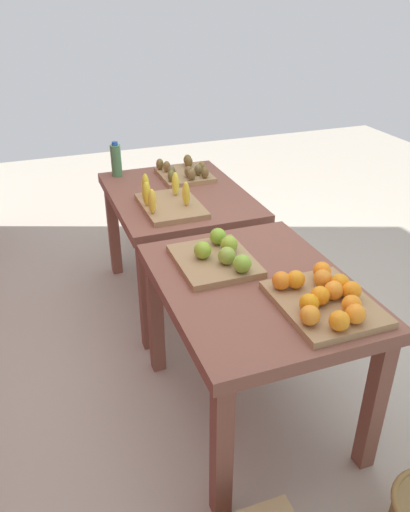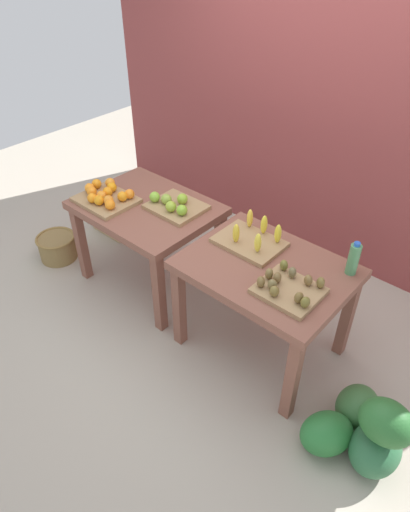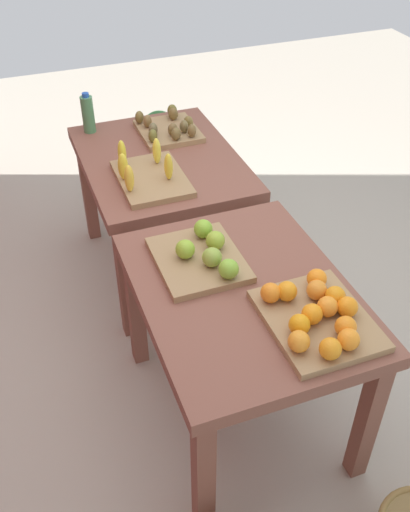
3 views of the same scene
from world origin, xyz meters
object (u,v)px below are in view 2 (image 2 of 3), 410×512
object	(u,v)px
orange_bin	(106,196)
water_bottle	(353,259)
display_table_right	(266,279)
kiwi_bin	(288,288)
display_table_left	(147,217)
watermelon_pile	(361,429)
cardboard_produce_box	(117,220)
apple_bin	(174,205)
banana_crate	(251,239)
wicker_basket	(57,247)

from	to	relation	value
orange_bin	water_bottle	world-z (taller)	water_bottle
display_table_right	kiwi_bin	world-z (taller)	kiwi_bin
display_table_left	watermelon_pile	distance (m)	2.08
orange_bin	cardboard_produce_box	world-z (taller)	orange_bin
orange_bin	kiwi_bin	xyz separation A→B (m)	(1.62, 0.04, -0.01)
apple_bin	watermelon_pile	size ratio (longest dim) A/B	0.65
display_table_left	banana_crate	bearing A→B (deg)	7.72
display_table_left	banana_crate	size ratio (longest dim) A/B	2.36
orange_bin	apple_bin	size ratio (longest dim) A/B	1.10
orange_bin	kiwi_bin	world-z (taller)	orange_bin
display_table_left	watermelon_pile	world-z (taller)	display_table_left
watermelon_pile	wicker_basket	size ratio (longest dim) A/B	1.83
display_table_right	water_bottle	bearing A→B (deg)	33.80
display_table_left	watermelon_pile	bearing A→B (deg)	-7.52
water_bottle	wicker_basket	distance (m)	2.60
apple_bin	water_bottle	xyz separation A→B (m)	(1.34, 0.19, 0.07)
orange_bin	wicker_basket	xyz separation A→B (m)	(-0.60, -0.18, -0.67)
display_table_left	display_table_right	bearing A→B (deg)	0.00
display_table_right	apple_bin	xyz separation A→B (m)	(-0.91, 0.10, 0.14)
apple_bin	kiwi_bin	bearing A→B (deg)	-10.81
display_table_left	watermelon_pile	xyz separation A→B (m)	(2.01, -0.27, -0.45)
apple_bin	cardboard_produce_box	xyz separation A→B (m)	(-1.03, 0.20, -0.67)
banana_crate	watermelon_pile	world-z (taller)	banana_crate
kiwi_bin	display_table_right	bearing A→B (deg)	152.37
kiwi_bin	wicker_basket	xyz separation A→B (m)	(-2.22, -0.23, -0.66)
wicker_basket	cardboard_produce_box	size ratio (longest dim) A/B	0.87
kiwi_bin	watermelon_pile	xyz separation A→B (m)	(0.66, -0.14, -0.59)
orange_bin	watermelon_pile	world-z (taller)	orange_bin
orange_bin	water_bottle	xyz separation A→B (m)	(1.81, 0.45, 0.06)
display_table_left	wicker_basket	xyz separation A→B (m)	(-0.86, -0.35, -0.51)
apple_bin	kiwi_bin	world-z (taller)	apple_bin
display_table_left	water_bottle	xyz separation A→B (m)	(1.54, 0.28, 0.22)
kiwi_bin	cardboard_produce_box	world-z (taller)	kiwi_bin
water_bottle	watermelon_pile	size ratio (longest dim) A/B	0.36
banana_crate	cardboard_produce_box	xyz separation A→B (m)	(-1.72, 0.18, -0.67)
wicker_basket	cardboard_produce_box	bearing A→B (deg)	86.01
banana_crate	cardboard_produce_box	size ratio (longest dim) A/B	1.10
water_bottle	cardboard_produce_box	bearing A→B (deg)	179.62
orange_bin	cardboard_produce_box	size ratio (longest dim) A/B	1.13
display_table_left	apple_bin	distance (m)	0.27
display_table_right	cardboard_produce_box	bearing A→B (deg)	171.21
display_table_left	orange_bin	distance (m)	0.35
display_table_left	kiwi_bin	bearing A→B (deg)	-5.18
banana_crate	cardboard_produce_box	bearing A→B (deg)	174.11
orange_bin	wicker_basket	size ratio (longest dim) A/B	1.30
banana_crate	kiwi_bin	distance (m)	0.51
banana_crate	kiwi_bin	world-z (taller)	banana_crate
banana_crate	water_bottle	xyz separation A→B (m)	(0.64, 0.16, 0.07)
apple_bin	kiwi_bin	size ratio (longest dim) A/B	1.15
display_table_left	wicker_basket	bearing A→B (deg)	-157.97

